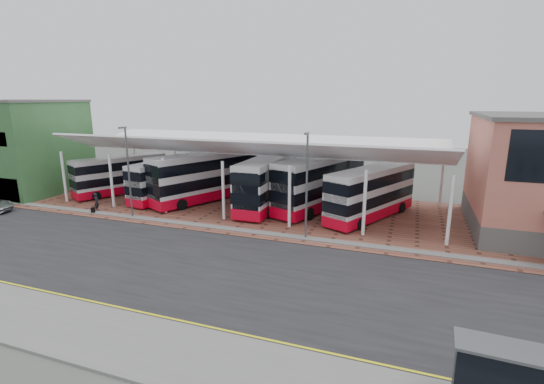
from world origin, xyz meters
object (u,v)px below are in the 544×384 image
object	(u,v)px
pedestrian	(97,202)
bus_0	(120,175)
bus_2	(205,177)
bus_3	(269,182)
bus_1	(169,179)
bus_4	(321,183)
bus_5	(371,193)
bus_shelter	(509,377)

from	to	relation	value
pedestrian	bus_0	bearing A→B (deg)	-1.48
bus_2	bus_3	bearing A→B (deg)	25.82
bus_1	bus_2	xyz separation A→B (m)	(4.05, 0.48, 0.41)
bus_1	bus_2	world-z (taller)	bus_2
bus_1	pedestrian	bearing A→B (deg)	-111.08
bus_1	bus_4	bearing A→B (deg)	14.02
bus_4	bus_0	bearing A→B (deg)	-155.99
bus_5	bus_shelter	world-z (taller)	bus_5
bus_0	bus_3	world-z (taller)	bus_3
bus_3	bus_shelter	size ratio (longest dim) A/B	3.87
bus_0	bus_5	size ratio (longest dim) A/B	0.92
bus_3	bus_5	distance (m)	9.81
bus_0	bus_5	world-z (taller)	bus_5
bus_0	bus_4	xyz separation A→B (m)	(22.12, 1.72, 0.43)
pedestrian	bus_shelter	size ratio (longest dim) A/B	0.58
bus_0	pedestrian	size ratio (longest dim) A/B	5.67
bus_0	bus_2	xyz separation A→B (m)	(10.32, 0.47, 0.40)
bus_4	bus_5	size ratio (longest dim) A/B	1.14
bus_4	bus_shelter	distance (m)	25.89
bus_3	bus_5	world-z (taller)	bus_3
bus_4	bus_1	bearing A→B (deg)	-154.22
bus_4	bus_5	distance (m)	5.18
bus_5	pedestrian	size ratio (longest dim) A/B	6.17
bus_3	pedestrian	xyz separation A→B (m)	(-14.57, -7.14, -1.53)
bus_1	bus_4	xyz separation A→B (m)	(15.86, 1.73, 0.44)
bus_5	bus_shelter	bearing A→B (deg)	-47.46
bus_shelter	bus_0	bearing A→B (deg)	150.27
bus_1	bus_0	bearing A→B (deg)	-172.28
bus_2	bus_shelter	world-z (taller)	bus_2
bus_2	bus_3	world-z (taller)	bus_2
bus_1	bus_3	distance (m)	11.01
bus_3	bus_shelter	world-z (taller)	bus_3
bus_5	pedestrian	distance (m)	25.27
bus_1	bus_2	size ratio (longest dim) A/B	0.85
bus_3	bus_shelter	distance (m)	27.54
bus_2	bus_shelter	size ratio (longest dim) A/B	3.95
bus_2	bus_4	size ratio (longest dim) A/B	0.97
bus_4	pedestrian	distance (m)	21.17
bus_0	bus_4	bearing A→B (deg)	30.95
bus_3	bus_4	size ratio (longest dim) A/B	0.95
bus_2	pedestrian	world-z (taller)	bus_2
bus_1	bus_2	distance (m)	4.10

